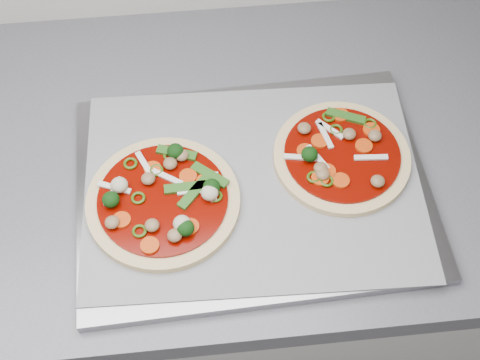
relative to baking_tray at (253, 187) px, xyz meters
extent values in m
cube|color=gray|center=(0.00, 0.00, 0.00)|extent=(0.51, 0.38, 0.02)
cube|color=gray|center=(0.00, 0.00, 0.01)|extent=(0.48, 0.36, 0.00)
cylinder|color=#F1C984|center=(-0.13, -0.02, 0.02)|extent=(0.21, 0.21, 0.01)
cylinder|color=#750B00|center=(-0.13, -0.02, 0.02)|extent=(0.18, 0.18, 0.00)
ellipsoid|color=olive|center=(-0.10, 0.04, 0.03)|extent=(0.03, 0.03, 0.01)
cylinder|color=#EF5710|center=(-0.15, -0.09, 0.03)|extent=(0.03, 0.03, 0.00)
cylinder|color=#EF5710|center=(-0.09, 0.01, 0.03)|extent=(0.03, 0.03, 0.00)
ellipsoid|color=#13350D|center=(-0.20, -0.02, 0.04)|extent=(0.03, 0.03, 0.02)
ellipsoid|color=olive|center=(-0.14, -0.07, 0.03)|extent=(0.02, 0.02, 0.01)
cylinder|color=#EF5710|center=(-0.14, 0.03, 0.03)|extent=(0.04, 0.04, 0.00)
torus|color=#304D0E|center=(-0.16, -0.02, 0.03)|extent=(0.02, 0.02, 0.00)
ellipsoid|color=olive|center=(-0.11, 0.03, 0.03)|extent=(0.03, 0.03, 0.01)
cylinder|color=#EF5710|center=(-0.10, -0.07, 0.03)|extent=(0.03, 0.03, 0.00)
torus|color=#304D0E|center=(-0.11, 0.05, 0.03)|extent=(0.02, 0.02, 0.00)
ellipsoid|color=#BBAE92|center=(-0.06, -0.03, 0.04)|extent=(0.03, 0.03, 0.02)
torus|color=#304D0E|center=(-0.17, 0.04, 0.03)|extent=(0.02, 0.02, 0.00)
cube|color=#346E1B|center=(-0.10, 0.05, 0.03)|extent=(0.06, 0.03, 0.00)
ellipsoid|color=#13350D|center=(-0.10, -0.08, 0.04)|extent=(0.03, 0.03, 0.02)
torus|color=#304D0E|center=(-0.05, -0.03, 0.03)|extent=(0.02, 0.02, 0.00)
ellipsoid|color=#13350D|center=(-0.10, 0.05, 0.04)|extent=(0.03, 0.03, 0.02)
cube|color=white|center=(-0.12, 0.01, 0.03)|extent=(0.04, 0.03, 0.00)
torus|color=#304D0E|center=(-0.16, -0.07, 0.03)|extent=(0.03, 0.03, 0.00)
cube|color=white|center=(-0.19, 0.00, 0.03)|extent=(0.05, 0.03, 0.00)
torus|color=#304D0E|center=(-0.13, 0.02, 0.03)|extent=(0.02, 0.02, 0.00)
cube|color=#346E1B|center=(-0.10, -0.01, 0.03)|extent=(0.06, 0.02, 0.00)
cube|color=white|center=(-0.08, -0.02, 0.03)|extent=(0.05, 0.01, 0.00)
cube|color=white|center=(-0.05, -0.01, 0.03)|extent=(0.01, 0.05, 0.00)
cube|color=#346E1B|center=(-0.06, 0.01, 0.03)|extent=(0.05, 0.05, 0.00)
cube|color=#346E1B|center=(-0.08, -0.02, 0.03)|extent=(0.05, 0.05, 0.00)
ellipsoid|color=olive|center=(-0.19, -0.06, 0.03)|extent=(0.02, 0.02, 0.01)
ellipsoid|color=olive|center=(-0.14, 0.01, 0.03)|extent=(0.02, 0.02, 0.01)
cube|color=white|center=(-0.19, -0.01, 0.03)|extent=(0.03, 0.05, 0.00)
cylinder|color=#EF5710|center=(-0.18, -0.05, 0.03)|extent=(0.03, 0.03, 0.00)
cylinder|color=#EF5710|center=(-0.07, 0.00, 0.03)|extent=(0.04, 0.04, 0.00)
cylinder|color=#EF5710|center=(-0.09, -0.07, 0.03)|extent=(0.03, 0.03, 0.00)
ellipsoid|color=#BBAE92|center=(-0.10, -0.07, 0.04)|extent=(0.03, 0.03, 0.02)
ellipsoid|color=#13350D|center=(-0.06, -0.02, 0.04)|extent=(0.03, 0.03, 0.02)
ellipsoid|color=olive|center=(-0.11, -0.08, 0.03)|extent=(0.03, 0.03, 0.01)
ellipsoid|color=#BBAE92|center=(-0.18, 0.00, 0.04)|extent=(0.02, 0.02, 0.02)
cube|color=white|center=(-0.15, 0.03, 0.03)|extent=(0.03, 0.05, 0.00)
cylinder|color=#F1C984|center=(0.13, 0.03, 0.02)|extent=(0.24, 0.24, 0.01)
cylinder|color=#750B00|center=(0.13, 0.03, 0.02)|extent=(0.20, 0.20, 0.00)
ellipsoid|color=olive|center=(0.10, -0.01, 0.03)|extent=(0.02, 0.02, 0.01)
ellipsoid|color=olive|center=(0.08, 0.07, 0.03)|extent=(0.02, 0.02, 0.01)
torus|color=#304D0E|center=(0.12, 0.09, 0.03)|extent=(0.03, 0.03, 0.00)
torus|color=#304D0E|center=(0.10, -0.02, 0.03)|extent=(0.03, 0.03, 0.00)
cylinder|color=#EF5710|center=(0.12, -0.02, 0.03)|extent=(0.03, 0.03, 0.00)
cube|color=white|center=(0.11, 0.06, 0.03)|extent=(0.02, 0.05, 0.00)
cube|color=white|center=(0.17, 0.01, 0.03)|extent=(0.05, 0.01, 0.00)
cube|color=white|center=(0.07, 0.03, 0.03)|extent=(0.05, 0.02, 0.00)
torus|color=#304D0E|center=(0.13, 0.07, 0.03)|extent=(0.03, 0.03, 0.00)
ellipsoid|color=olive|center=(0.10, 0.00, 0.03)|extent=(0.03, 0.03, 0.01)
torus|color=#304D0E|center=(0.18, 0.07, 0.03)|extent=(0.02, 0.02, 0.00)
cylinder|color=#EF5710|center=(0.10, 0.05, 0.03)|extent=(0.04, 0.04, 0.00)
cube|color=white|center=(0.09, 0.02, 0.03)|extent=(0.03, 0.05, 0.00)
torus|color=#304D0E|center=(0.08, -0.01, 0.03)|extent=(0.03, 0.03, 0.00)
cube|color=#346E1B|center=(0.15, 0.09, 0.03)|extent=(0.06, 0.04, 0.00)
ellipsoid|color=olive|center=(0.17, -0.03, 0.03)|extent=(0.02, 0.02, 0.01)
ellipsoid|color=olive|center=(0.15, 0.06, 0.03)|extent=(0.03, 0.03, 0.01)
cylinder|color=#EF5710|center=(0.09, -0.01, 0.03)|extent=(0.04, 0.04, 0.00)
cylinder|color=#EF5710|center=(0.10, 0.00, 0.03)|extent=(0.03, 0.03, 0.00)
cylinder|color=#EF5710|center=(0.16, 0.04, 0.03)|extent=(0.03, 0.03, 0.00)
ellipsoid|color=#13350D|center=(0.08, 0.02, 0.03)|extent=(0.03, 0.03, 0.02)
cylinder|color=#EF5710|center=(0.08, 0.04, 0.03)|extent=(0.03, 0.03, 0.00)
cylinder|color=#EF5710|center=(0.14, 0.10, 0.03)|extent=(0.04, 0.04, 0.00)
cube|color=white|center=(0.12, 0.07, 0.03)|extent=(0.04, 0.04, 0.00)
ellipsoid|color=olive|center=(0.18, 0.05, 0.03)|extent=(0.03, 0.03, 0.01)
cylinder|color=#EF5710|center=(0.18, 0.06, 0.03)|extent=(0.03, 0.03, 0.00)
camera|label=1|loc=(-0.07, -0.51, 0.80)|focal=50.00mm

